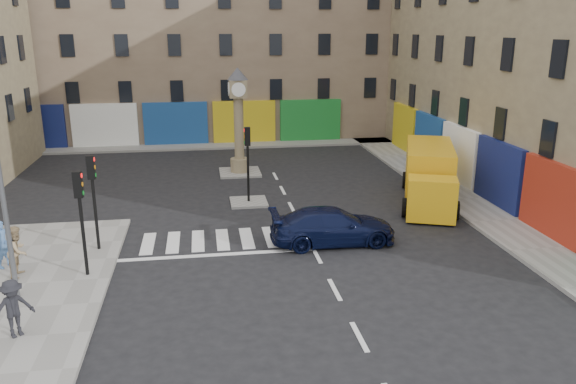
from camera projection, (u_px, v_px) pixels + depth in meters
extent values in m
plane|color=black|center=(322.00, 266.00, 20.60)|extent=(120.00, 120.00, 0.00)
cube|color=gray|center=(436.00, 182.00, 31.34)|extent=(2.60, 30.00, 0.15)
cube|color=gray|center=(205.00, 146.00, 41.03)|extent=(32.00, 2.40, 0.15)
cube|color=gray|center=(249.00, 202.00, 27.87)|extent=(1.80, 1.80, 0.12)
cube|color=gray|center=(240.00, 172.00, 33.56)|extent=(2.40, 2.40, 0.12)
cube|color=#928460|center=(559.00, 35.00, 30.03)|extent=(10.00, 30.00, 16.00)
cube|color=#847058|center=(199.00, 26.00, 44.15)|extent=(32.00, 10.00, 17.00)
cylinder|color=black|center=(84.00, 237.00, 19.13)|extent=(0.12, 0.12, 2.80)
cube|color=black|center=(78.00, 184.00, 18.60)|extent=(0.28, 0.22, 0.90)
cylinder|color=black|center=(96.00, 214.00, 21.40)|extent=(0.12, 0.12, 2.80)
cube|color=black|center=(91.00, 167.00, 20.88)|extent=(0.28, 0.22, 0.90)
cylinder|color=black|center=(248.00, 174.00, 27.46)|extent=(0.12, 0.12, 2.80)
cube|color=black|center=(247.00, 136.00, 26.93)|extent=(0.28, 0.22, 0.90)
cylinder|color=#595B60|center=(0.00, 175.00, 16.79)|extent=(0.16, 0.16, 8.00)
cylinder|color=#928460|center=(240.00, 165.00, 33.43)|extent=(1.10, 1.10, 0.80)
cylinder|color=#928460|center=(239.00, 128.00, 32.80)|extent=(0.56, 0.56, 3.60)
cube|color=#928460|center=(238.00, 89.00, 32.15)|extent=(1.00, 1.00, 1.00)
cylinder|color=white|center=(239.00, 90.00, 31.66)|extent=(0.80, 0.06, 0.80)
cone|color=#333338|center=(238.00, 74.00, 31.91)|extent=(1.20, 1.20, 0.70)
imported|color=black|center=(333.00, 226.00, 22.54)|extent=(5.06, 2.10, 1.46)
cube|color=gold|center=(429.00, 170.00, 28.66)|extent=(3.97, 5.83, 2.58)
cube|color=gold|center=(432.00, 199.00, 24.96)|extent=(2.46, 2.00, 1.91)
cube|color=black|center=(432.00, 190.00, 24.78)|extent=(2.14, 1.61, 0.78)
cylinder|color=black|center=(405.00, 208.00, 25.77)|extent=(0.57, 0.94, 0.90)
cylinder|color=black|center=(456.00, 211.00, 25.34)|extent=(0.57, 0.94, 0.90)
cylinder|color=black|center=(405.00, 180.00, 30.41)|extent=(0.57, 0.94, 0.90)
cylinder|color=black|center=(448.00, 182.00, 29.98)|extent=(0.57, 0.94, 0.90)
imported|color=#507BB7|center=(3.00, 244.00, 19.89)|extent=(0.69, 0.76, 1.75)
imported|color=#9D8560|center=(18.00, 251.00, 19.24)|extent=(0.74, 0.91, 1.79)
imported|color=black|center=(13.00, 308.00, 15.40)|extent=(1.25, 1.16, 1.69)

